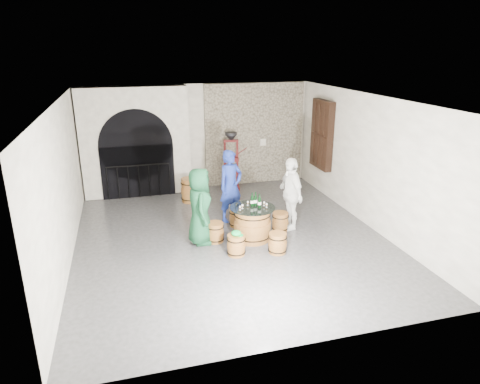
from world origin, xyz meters
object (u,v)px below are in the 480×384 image
object	(u,v)px
barrel_stool_left	(215,232)
wine_bottle_center	(260,202)
barrel_stool_far	(237,217)
barrel_stool_near_right	(278,243)
wine_bottle_left	(252,201)
corking_press	(231,157)
barrel_table	(252,224)
barrel_stool_right	(280,222)
wine_bottle_right	(255,200)
person_blue	(231,186)
person_green	(200,206)
side_barrel	(190,190)
person_white	(290,193)
barrel_stool_near_left	(236,245)

from	to	relation	value
barrel_stool_left	wine_bottle_center	distance (m)	1.23
barrel_stool_far	barrel_stool_near_right	bearing A→B (deg)	-74.21
barrel_stool_left	barrel_stool_far	distance (m)	1.03
wine_bottle_left	corking_press	xyz separation A→B (m)	(0.43, 3.62, 0.12)
barrel_stool_left	barrel_table	bearing A→B (deg)	-7.76
wine_bottle_left	corking_press	bearing A→B (deg)	83.28
barrel_stool_right	wine_bottle_right	distance (m)	1.01
barrel_table	wine_bottle_right	xyz separation A→B (m)	(0.10, 0.10, 0.53)
barrel_stool_near_right	wine_bottle_right	xyz separation A→B (m)	(-0.23, 0.89, 0.70)
person_blue	barrel_table	bearing A→B (deg)	-104.12
barrel_stool_near_right	corking_press	distance (m)	4.57
person_green	wine_bottle_center	distance (m)	1.35
barrel_stool_far	wine_bottle_right	size ratio (longest dim) A/B	1.41
barrel_stool_near_right	corking_press	xyz separation A→B (m)	(0.11, 4.49, 0.82)
person_blue	side_barrel	xyz separation A→B (m)	(-0.79, 1.66, -0.58)
barrel_stool_left	wine_bottle_right	xyz separation A→B (m)	(0.95, -0.02, 0.70)
barrel_stool_right	side_barrel	xyz separation A→B (m)	(-1.78, 2.60, 0.12)
barrel_stool_left	person_green	bearing A→B (deg)	172.24
barrel_stool_right	person_green	world-z (taller)	person_green
barrel_stool_right	side_barrel	world-z (taller)	side_barrel
corking_press	person_white	bearing A→B (deg)	-69.27
barrel_table	wine_bottle_right	size ratio (longest dim) A/B	3.19
barrel_table	wine_bottle_left	xyz separation A→B (m)	(0.02, 0.08, 0.53)
barrel_stool_near_left	side_barrel	bearing A→B (deg)	96.78
barrel_table	side_barrel	size ratio (longest dim) A/B	1.48
corking_press	barrel_stool_right	bearing A→B (deg)	-74.25
wine_bottle_center	barrel_stool_right	bearing A→B (deg)	28.38
barrel_stool_far	corking_press	xyz separation A→B (m)	(0.57, 2.85, 0.82)
barrel_stool_near_left	person_white	xyz separation A→B (m)	(1.64, 1.06, 0.66)
wine_bottle_right	barrel_table	bearing A→B (deg)	-135.66
person_green	wine_bottle_center	xyz separation A→B (m)	(1.33, -0.21, 0.05)
barrel_stool_near_left	corking_press	bearing A→B (deg)	77.05
barrel_stool_left	barrel_stool_near_left	world-z (taller)	same
barrel_stool_right	side_barrel	bearing A→B (deg)	124.46
barrel_table	wine_bottle_center	distance (m)	0.56
barrel_table	person_blue	world-z (taller)	person_blue
person_blue	person_white	world-z (taller)	person_blue
person_blue	side_barrel	world-z (taller)	person_blue
barrel_stool_far	barrel_stool_near_right	xyz separation A→B (m)	(0.46, -1.64, 0.00)
person_white	side_barrel	world-z (taller)	person_white
barrel_stool_left	person_green	world-z (taller)	person_green
person_white	corking_press	distance (m)	3.35
corking_press	wine_bottle_center	bearing A→B (deg)	-84.77
barrel_stool_near_left	person_green	bearing A→B (deg)	127.50
person_green	person_blue	xyz separation A→B (m)	(0.99, 1.09, 0.04)
wine_bottle_left	corking_press	size ratio (longest dim) A/B	0.18
person_white	wine_bottle_right	world-z (taller)	person_white
wine_bottle_right	person_green	bearing A→B (deg)	177.22
barrel_stool_near_left	barrel_stool_left	bearing A→B (deg)	110.85
barrel_table	barrel_stool_right	bearing A→B (deg)	20.75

